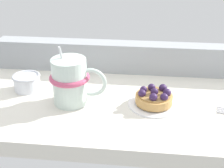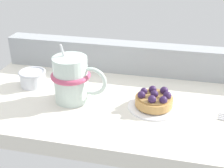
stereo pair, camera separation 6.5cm
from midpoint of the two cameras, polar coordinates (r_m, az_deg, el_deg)
The scene contains 6 objects.
ground_plane at distance 70.07cm, azimuth 6.19°, elevation -4.38°, with size 76.78×36.96×3.58cm, color silver.
window_rail_back at distance 81.67cm, azimuth 7.79°, elevation 4.81°, with size 75.24×5.19×8.02cm, color #9EA3A8.
dessert_plate at distance 66.95cm, azimuth 10.72°, elevation -4.24°, with size 11.29×11.29×0.68cm.
raspberry_tart at distance 66.08cm, azimuth 10.90°, elevation -2.93°, with size 8.21×8.21×3.55cm.
coffee_mug at distance 66.49cm, azimuth -4.89°, elevation 0.91°, with size 12.69×8.90×13.44cm.
sugar_bowl at distance 76.24cm, azimuth -12.58°, elevation 1.13°, with size 6.71×6.71×3.88cm.
Camera 2 is at (8.94, -59.12, 34.51)cm, focal length 47.84 mm.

